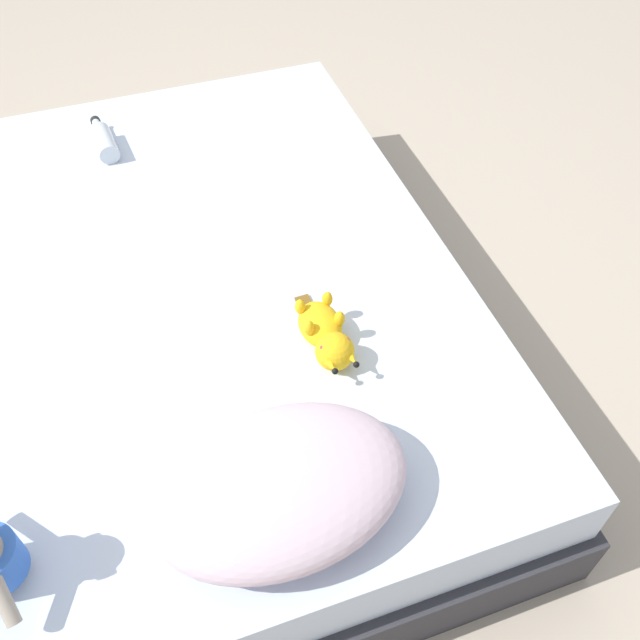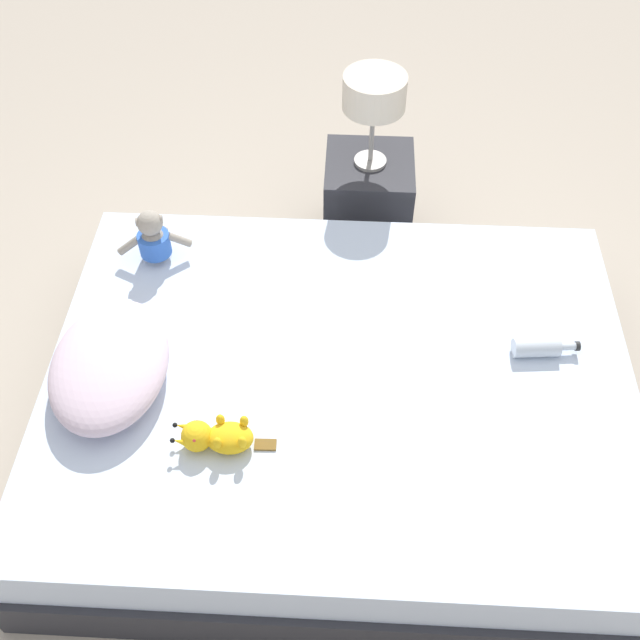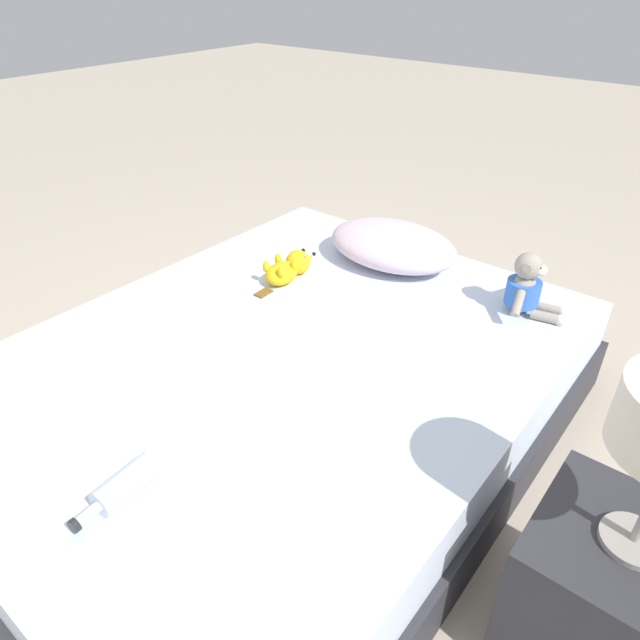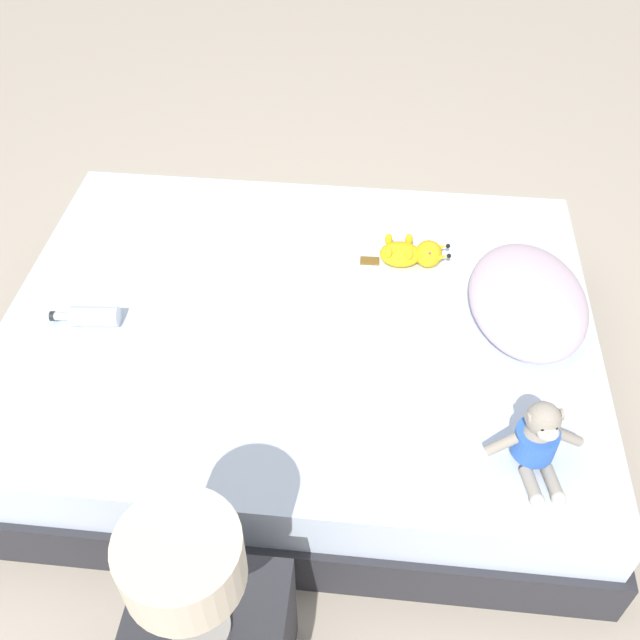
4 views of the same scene
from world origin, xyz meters
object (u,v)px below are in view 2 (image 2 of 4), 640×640
object	(u,v)px
bed	(339,405)
glass_bottle	(539,347)
nightstand	(368,201)
bedside_lamp	(374,95)
plush_yellow_creature	(216,437)
pillow	(110,364)
plush_monkey	(154,239)

from	to	relation	value
bed	glass_bottle	xyz separation A→B (m)	(0.12, -0.69, 0.23)
nightstand	bedside_lamp	distance (m)	0.55
plush_yellow_creature	nightstand	xyz separation A→B (m)	(1.41, -0.47, -0.22)
nightstand	bedside_lamp	world-z (taller)	bedside_lamp
pillow	glass_bottle	world-z (taller)	pillow
plush_monkey	glass_bottle	bearing A→B (deg)	-106.07
nightstand	bedside_lamp	xyz separation A→B (m)	(-0.00, 0.00, 0.55)
bed	bedside_lamp	size ratio (longest dim) A/B	4.99
bed	nightstand	size ratio (longest dim) A/B	4.76
bedside_lamp	plush_monkey	bearing A→B (deg)	124.98
bedside_lamp	glass_bottle	bearing A→B (deg)	-148.96
bed	plush_monkey	world-z (taller)	plush_monkey
pillow	plush_monkey	distance (m)	0.59
glass_bottle	plush_monkey	bearing A→B (deg)	73.93
plush_monkey	bedside_lamp	xyz separation A→B (m)	(0.58, -0.82, 0.28)
glass_bottle	bedside_lamp	distance (m)	1.20
plush_monkey	plush_yellow_creature	world-z (taller)	plush_monkey
glass_bottle	nightstand	xyz separation A→B (m)	(0.99, 0.59, -0.21)
nightstand	bed	bearing A→B (deg)	175.23
plush_monkey	pillow	bearing A→B (deg)	176.67
pillow	glass_bottle	size ratio (longest dim) A/B	2.46
pillow	plush_yellow_creature	world-z (taller)	pillow
plush_monkey	plush_yellow_creature	xyz separation A→B (m)	(-0.83, -0.35, -0.05)
pillow	bedside_lamp	xyz separation A→B (m)	(1.17, -0.86, 0.30)
bed	plush_monkey	bearing A→B (deg)	54.36
bed	glass_bottle	world-z (taller)	glass_bottle
plush_yellow_creature	glass_bottle	bearing A→B (deg)	-68.34
bed	plush_yellow_creature	size ratio (longest dim) A/B	6.34
plush_monkey	plush_yellow_creature	size ratio (longest dim) A/B	0.87
pillow	bedside_lamp	distance (m)	1.48
pillow	glass_bottle	distance (m)	1.46
plush_monkey	bedside_lamp	bearing A→B (deg)	-55.02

